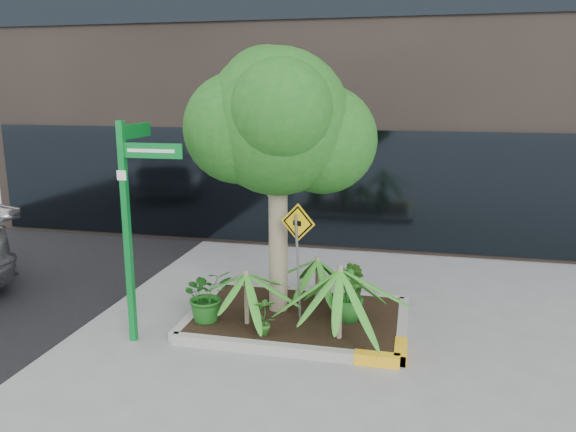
# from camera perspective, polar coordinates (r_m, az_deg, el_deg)

# --- Properties ---
(ground) EXTENTS (80.00, 80.00, 0.00)m
(ground) POSITION_cam_1_polar(r_m,az_deg,el_deg) (8.68, -0.73, -11.45)
(ground) COLOR gray
(ground) RESTS_ON ground
(planter) EXTENTS (3.35, 2.36, 0.15)m
(planter) POSITION_cam_1_polar(r_m,az_deg,el_deg) (8.84, 1.17, -10.28)
(planter) COLOR #9E9E99
(planter) RESTS_ON ground
(tree) EXTENTS (2.82, 2.50, 4.23)m
(tree) POSITION_cam_1_polar(r_m,az_deg,el_deg) (8.40, -1.04, 9.52)
(tree) COLOR gray
(tree) RESTS_ON ground
(palm_front) EXTENTS (1.21, 1.21, 1.34)m
(palm_front) POSITION_cam_1_polar(r_m,az_deg,el_deg) (7.73, 5.36, -5.45)
(palm_front) COLOR gray
(palm_front) RESTS_ON ground
(palm_left) EXTENTS (0.93, 0.93, 1.03)m
(palm_left) POSITION_cam_1_polar(r_m,az_deg,el_deg) (8.27, -4.27, -5.90)
(palm_left) COLOR gray
(palm_left) RESTS_ON ground
(palm_back) EXTENTS (0.90, 0.90, 0.99)m
(palm_back) POSITION_cam_1_polar(r_m,az_deg,el_deg) (9.02, 3.03, -4.47)
(palm_back) COLOR gray
(palm_back) RESTS_ON ground
(shrub_a) EXTENTS (1.03, 1.03, 0.81)m
(shrub_a) POSITION_cam_1_polar(r_m,az_deg,el_deg) (8.56, -8.23, -7.92)
(shrub_a) COLOR #1C5C1A
(shrub_a) RESTS_ON planter
(shrub_b) EXTENTS (0.62, 0.62, 0.86)m
(shrub_b) POSITION_cam_1_polar(r_m,az_deg,el_deg) (8.53, 6.12, -7.79)
(shrub_b) COLOR #1E5F1C
(shrub_b) RESTS_ON planter
(shrub_c) EXTENTS (0.39, 0.39, 0.58)m
(shrub_c) POSITION_cam_1_polar(r_m,az_deg,el_deg) (8.04, -2.37, -10.10)
(shrub_c) COLOR #2A631E
(shrub_c) RESTS_ON planter
(shrub_d) EXTENTS (0.51, 0.51, 0.67)m
(shrub_d) POSITION_cam_1_polar(r_m,az_deg,el_deg) (9.36, 6.86, -6.51)
(shrub_d) COLOR #265518
(shrub_d) RESTS_ON planter
(street_sign_post) EXTENTS (0.94, 0.92, 3.16)m
(street_sign_post) POSITION_cam_1_polar(r_m,az_deg,el_deg) (8.07, -15.59, 0.78)
(street_sign_post) COLOR #0B7F2C
(street_sign_post) RESTS_ON ground
(cattle_sign) EXTENTS (0.54, 0.21, 1.81)m
(cattle_sign) POSITION_cam_1_polar(r_m,az_deg,el_deg) (8.17, 1.02, -2.76)
(cattle_sign) COLOR slate
(cattle_sign) RESTS_ON ground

